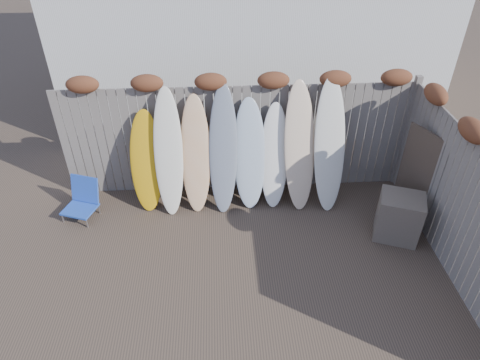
{
  "coord_description": "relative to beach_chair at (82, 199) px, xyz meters",
  "views": [
    {
      "loc": [
        -0.3,
        -4.04,
        4.79
      ],
      "look_at": [
        0.0,
        1.2,
        1.0
      ],
      "focal_mm": 32.0,
      "sensor_mm": 36.0,
      "label": 1
    }
  ],
  "objects": [
    {
      "name": "ground",
      "position": [
        2.64,
        -1.75,
        -0.31
      ],
      "size": [
        80.0,
        80.0,
        0.0
      ],
      "primitive_type": "plane",
      "color": "#493A2D"
    },
    {
      "name": "back_fence",
      "position": [
        2.69,
        0.64,
        0.87
      ],
      "size": [
        6.05,
        0.28,
        2.24
      ],
      "color": "slate",
      "rests_on": "ground"
    },
    {
      "name": "right_fence",
      "position": [
        5.63,
        -1.5,
        0.83
      ],
      "size": [
        0.28,
        4.4,
        2.24
      ],
      "color": "slate",
      "rests_on": "ground"
    },
    {
      "name": "beach_chair",
      "position": [
        0.0,
        0.0,
        0.0
      ],
      "size": [
        0.65,
        0.67,
        0.67
      ],
      "color": "blue",
      "rests_on": "ground"
    },
    {
      "name": "wooden_crate",
      "position": [
        5.12,
        -0.84,
        0.07
      ],
      "size": [
        0.81,
        0.75,
        0.77
      ],
      "primitive_type": "cube",
      "rotation": [
        0.0,
        0.0,
        -0.36
      ],
      "color": "brown",
      "rests_on": "ground"
    },
    {
      "name": "lattice_panel",
      "position": [
        5.59,
        -0.47,
        0.49
      ],
      "size": [
        0.46,
        1.0,
        1.6
      ],
      "primitive_type": "cube",
      "rotation": [
        0.0,
        0.0,
        0.4
      ],
      "color": "#382722",
      "rests_on": "ground"
    },
    {
      "name": "surfboard_0",
      "position": [
        1.11,
        0.26,
        0.54
      ],
      "size": [
        0.59,
        0.65,
        1.7
      ],
      "primitive_type": "ellipsoid",
      "rotation": [
        -0.31,
        0.0,
        -0.07
      ],
      "color": "gold",
      "rests_on": "ground"
    },
    {
      "name": "surfboard_1",
      "position": [
        1.5,
        0.2,
        0.73
      ],
      "size": [
        0.5,
        0.75,
        2.09
      ],
      "primitive_type": "ellipsoid",
      "rotation": [
        -0.31,
        0.0,
        -0.03
      ],
      "color": "silver",
      "rests_on": "ground"
    },
    {
      "name": "surfboard_2",
      "position": [
        1.94,
        0.23,
        0.66
      ],
      "size": [
        0.52,
        0.71,
        1.94
      ],
      "primitive_type": "ellipsoid",
      "rotation": [
        -0.31,
        0.0,
        -0.04
      ],
      "color": "#EEC373",
      "rests_on": "ground"
    },
    {
      "name": "surfboard_3",
      "position": [
        2.4,
        0.21,
        0.74
      ],
      "size": [
        0.54,
        0.79,
        2.11
      ],
      "primitive_type": "ellipsoid",
      "rotation": [
        -0.31,
        0.0,
        -0.09
      ],
      "color": "gray",
      "rests_on": "ground"
    },
    {
      "name": "surfboard_4",
      "position": [
        2.84,
        0.26,
        0.62
      ],
      "size": [
        0.55,
        0.67,
        1.86
      ],
      "primitive_type": "ellipsoid",
      "rotation": [
        -0.31,
        0.0,
        0.01
      ],
      "color": "#A6B7CA",
      "rests_on": "ground"
    },
    {
      "name": "surfboard_5",
      "position": [
        3.26,
        0.25,
        0.57
      ],
      "size": [
        0.51,
        0.67,
        1.77
      ],
      "primitive_type": "ellipsoid",
      "rotation": [
        -0.31,
        0.0,
        -0.07
      ],
      "color": "white",
      "rests_on": "ground"
    },
    {
      "name": "surfboard_6",
      "position": [
        3.67,
        0.21,
        0.76
      ],
      "size": [
        0.6,
        0.81,
        2.14
      ],
      "primitive_type": "ellipsoid",
      "rotation": [
        -0.31,
        0.0,
        0.1
      ],
      "color": "beige",
      "rests_on": "ground"
    },
    {
      "name": "surfboard_7",
      "position": [
        4.16,
        0.17,
        0.79
      ],
      "size": [
        0.56,
        0.8,
        2.2
      ],
      "primitive_type": "ellipsoid",
      "rotation": [
        -0.31,
        0.0,
        0.05
      ],
      "color": "silver",
      "rests_on": "ground"
    }
  ]
}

